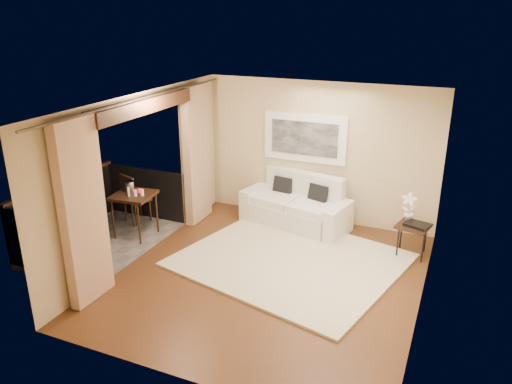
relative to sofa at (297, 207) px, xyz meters
The scene contains 18 objects.
floor 2.14m from the sofa, 82.88° to the right, with size 5.00×5.00×0.00m, color brown.
room_shell 3.55m from the sofa, 131.77° to the right, with size 5.00×6.40×5.00m.
balcony 3.70m from the sofa, 145.50° to the right, with size 1.81×2.60×1.17m.
curtains 2.96m from the sofa, 131.47° to the right, with size 0.16×4.80×2.64m.
artwork 1.33m from the sofa, 92.30° to the left, with size 1.62×0.07×0.92m.
rug 1.57m from the sofa, 75.12° to the right, with size 3.33×2.90×0.04m, color beige.
sofa is the anchor object (origin of this frame).
side_table 2.24m from the sofa, 11.73° to the right, with size 0.61×0.61×0.55m.
tray 2.31m from the sofa, 12.12° to the right, with size 0.38×0.28×0.05m, color black.
orchid 2.15m from the sofa, ahead, with size 0.26×0.18×0.50m, color white.
bistro_table 3.05m from the sofa, 147.02° to the right, with size 0.76×0.76×0.81m.
balcony_chair_far 3.18m from the sofa, 158.01° to the right, with size 0.54×0.54×0.97m.
balcony_chair_near 4.48m from the sofa, 138.08° to the right, with size 0.54×0.55×1.04m.
ice_bucket 3.15m from the sofa, 149.49° to the right, with size 0.18×0.18×0.20m, color silver.
candle 2.97m from the sofa, 148.10° to the right, with size 0.06×0.06×0.07m, color red.
vase 3.15m from the sofa, 144.71° to the right, with size 0.04×0.04×0.18m, color white.
glass_a 3.03m from the sofa, 144.67° to the right, with size 0.06×0.06×0.12m, color white.
glass_b 2.91m from the sofa, 144.57° to the right, with size 0.06×0.06×0.12m, color white.
Camera 1 is at (2.53, -6.35, 3.95)m, focal length 35.00 mm.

